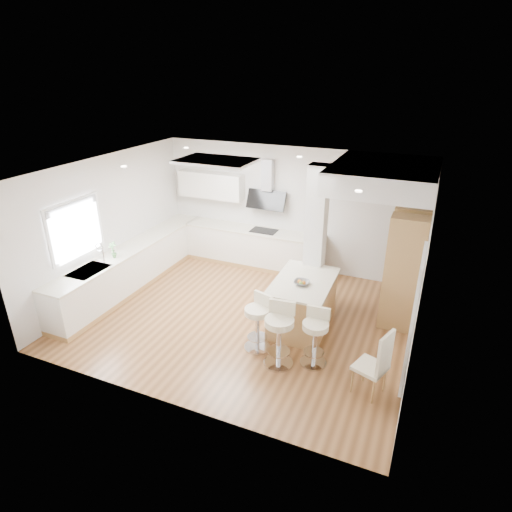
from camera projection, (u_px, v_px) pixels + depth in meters
The scene contains 18 objects.
ground at pixel (244, 316), 8.14m from camera, with size 6.00×6.00×0.00m, color #966237.
ceiling at pixel (244, 316), 8.14m from camera, with size 6.00×5.00×0.02m, color white.
wall_back at pixel (290, 209), 9.67m from camera, with size 6.00×0.04×2.80m, color silver.
wall_left at pixel (109, 226), 8.65m from camera, with size 0.04×5.00×2.80m, color silver.
wall_right at pixel (422, 279), 6.48m from camera, with size 0.04×5.00×2.80m, color silver.
skylight at pixel (217, 161), 7.80m from camera, with size 4.10×2.10×0.06m.
window_left at pixel (75, 226), 7.76m from camera, with size 0.06×1.28×1.07m.
doorway_right at pixel (413, 321), 6.15m from camera, with size 0.05×1.00×2.10m.
counter_left at pixel (134, 266), 9.12m from camera, with size 0.63×4.50×1.35m.
counter_back at pixel (248, 236), 10.05m from camera, with size 3.62×0.63×2.50m.
pillar at pixel (315, 239), 7.99m from camera, with size 0.35×0.35×2.80m.
soffit at pixel (384, 176), 7.50m from camera, with size 1.78×2.20×0.40m.
oven_column at pixel (405, 265), 7.77m from camera, with size 0.63×1.21×2.10m.
peninsula at pixel (303, 303), 7.68m from camera, with size 1.03×1.53×0.99m.
bar_stool_a at pixel (258, 320), 7.01m from camera, with size 0.55×0.55×0.98m.
bar_stool_b at pixel (279, 331), 6.62m from camera, with size 0.53×0.53×1.06m.
bar_stool_c at pixel (315, 334), 6.65m from camera, with size 0.45×0.45×0.95m.
dining_chair at pixel (377, 362), 5.96m from camera, with size 0.53×0.53×1.08m.
Camera 1 is at (2.97, -6.31, 4.35)m, focal length 30.00 mm.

